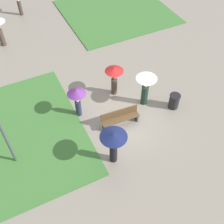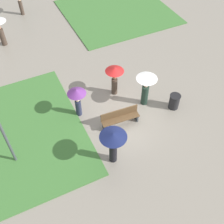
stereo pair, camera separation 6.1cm
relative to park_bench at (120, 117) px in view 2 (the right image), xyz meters
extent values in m
plane|color=gray|center=(0.64, 0.50, -0.48)|extent=(90.00, 90.00, 0.00)
cube|color=#427A38|center=(4.86, 10.09, -0.45)|extent=(7.88, 7.45, 0.06)
cube|color=brown|center=(-0.01, -0.07, -0.05)|extent=(1.98, 0.56, 0.05)
cube|color=brown|center=(0.01, 0.11, 0.20)|extent=(1.96, 0.19, 0.45)
cube|color=#383D42|center=(-0.88, -0.01, -0.28)|extent=(0.11, 0.38, 0.40)
cube|color=#383D42|center=(0.87, -0.13, -0.28)|extent=(0.11, 0.38, 0.40)
cylinder|color=#474C51|center=(-5.30, 0.09, 1.48)|extent=(0.12, 0.12, 3.92)
cylinder|color=#232326|center=(3.09, -0.24, -0.06)|extent=(0.54, 0.54, 0.83)
cylinder|color=black|center=(3.09, -0.24, 0.37)|extent=(0.58, 0.58, 0.03)
cylinder|color=#282D47|center=(-1.65, 1.47, 0.00)|extent=(0.41, 0.41, 0.96)
sphere|color=beige|center=(-1.65, 1.47, 0.59)|extent=(0.21, 0.21, 0.21)
cylinder|color=#4C4C4F|center=(-1.65, 1.47, 0.87)|extent=(0.02, 0.02, 0.35)
cone|color=#703389|center=(-1.65, 1.47, 1.18)|extent=(0.94, 0.94, 0.26)
cylinder|color=black|center=(-1.25, -1.80, 0.11)|extent=(0.43, 0.43, 1.18)
sphere|color=beige|center=(-1.25, -1.80, 0.81)|extent=(0.21, 0.21, 0.21)
cylinder|color=#4C4C4F|center=(-1.25, -1.80, 1.09)|extent=(0.02, 0.02, 0.35)
cone|color=navy|center=(-1.25, -1.80, 1.36)|extent=(1.19, 1.19, 0.20)
cylinder|color=#1E3328|center=(1.83, 0.71, 0.12)|extent=(0.49, 0.49, 1.19)
sphere|color=beige|center=(1.83, 0.71, 0.83)|extent=(0.22, 0.22, 0.22)
cylinder|color=#4C4C4F|center=(1.83, 0.71, 1.11)|extent=(0.02, 0.02, 0.35)
cone|color=white|center=(1.83, 0.71, 1.43)|extent=(1.08, 1.08, 0.28)
cylinder|color=#47382D|center=(0.72, 2.11, 0.04)|extent=(0.34, 0.34, 1.03)
sphere|color=brown|center=(0.72, 2.11, 0.66)|extent=(0.21, 0.21, 0.21)
cylinder|color=#4C4C4F|center=(0.72, 2.11, 0.94)|extent=(0.02, 0.02, 0.35)
cone|color=red|center=(0.72, 2.11, 1.22)|extent=(1.00, 1.00, 0.22)
cylinder|color=#47382D|center=(-1.85, 12.91, 0.05)|extent=(0.33, 0.33, 1.05)
sphere|color=beige|center=(-1.85, 12.91, 0.68)|extent=(0.21, 0.21, 0.21)
cylinder|color=#47382D|center=(-3.91, 9.51, 0.11)|extent=(0.49, 0.49, 1.16)
camera|label=1|loc=(-4.37, -8.03, 10.64)|focal=45.00mm
camera|label=2|loc=(-4.31, -8.06, 10.64)|focal=45.00mm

